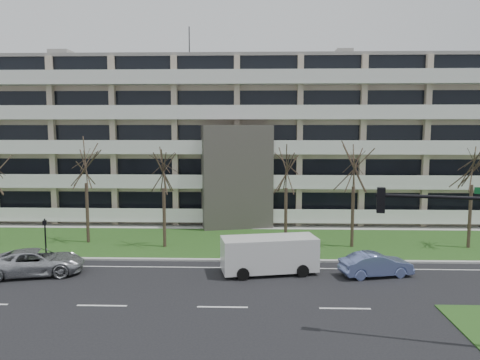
{
  "coord_description": "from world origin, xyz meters",
  "views": [
    {
      "loc": [
        1.56,
        -22.1,
        8.8
      ],
      "look_at": [
        0.55,
        10.0,
        5.18
      ],
      "focal_mm": 35.0,
      "sensor_mm": 36.0,
      "label": 1
    }
  ],
  "objects_px": {
    "silver_pickup": "(36,262)",
    "white_van": "(270,252)",
    "blue_sedan": "(376,264)",
    "pedestrian_signal": "(45,233)",
    "traffic_signal": "(468,244)"
  },
  "relations": [
    {
      "from": "white_van",
      "to": "traffic_signal",
      "type": "distance_m",
      "value": 12.24
    },
    {
      "from": "silver_pickup",
      "to": "white_van",
      "type": "distance_m",
      "value": 14.09
    },
    {
      "from": "silver_pickup",
      "to": "white_van",
      "type": "height_order",
      "value": "white_van"
    },
    {
      "from": "white_van",
      "to": "pedestrian_signal",
      "type": "xyz_separation_m",
      "value": [
        -15.17,
        3.06,
        0.37
      ]
    },
    {
      "from": "blue_sedan",
      "to": "pedestrian_signal",
      "type": "bearing_deg",
      "value": 68.21
    },
    {
      "from": "blue_sedan",
      "to": "pedestrian_signal",
      "type": "height_order",
      "value": "pedestrian_signal"
    },
    {
      "from": "traffic_signal",
      "to": "pedestrian_signal",
      "type": "relative_size",
      "value": 2.44
    },
    {
      "from": "pedestrian_signal",
      "to": "white_van",
      "type": "bearing_deg",
      "value": -24.41
    },
    {
      "from": "silver_pickup",
      "to": "pedestrian_signal",
      "type": "xyz_separation_m",
      "value": [
        -1.12,
        3.79,
        0.92
      ]
    },
    {
      "from": "silver_pickup",
      "to": "pedestrian_signal",
      "type": "bearing_deg",
      "value": 3.36
    },
    {
      "from": "white_van",
      "to": "traffic_signal",
      "type": "xyz_separation_m",
      "value": [
        7.52,
        -9.22,
        2.87
      ]
    },
    {
      "from": "silver_pickup",
      "to": "white_van",
      "type": "relative_size",
      "value": 0.92
    },
    {
      "from": "blue_sedan",
      "to": "white_van",
      "type": "bearing_deg",
      "value": 73.88
    },
    {
      "from": "white_van",
      "to": "traffic_signal",
      "type": "height_order",
      "value": "traffic_signal"
    },
    {
      "from": "silver_pickup",
      "to": "blue_sedan",
      "type": "distance_m",
      "value": 20.32
    }
  ]
}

